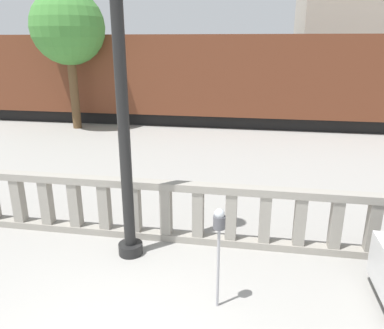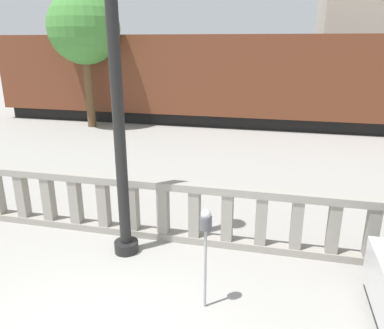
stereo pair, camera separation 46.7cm
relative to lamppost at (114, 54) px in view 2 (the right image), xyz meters
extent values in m
cube|color=gray|center=(0.52, 0.61, -3.39)|extent=(13.33, 0.24, 0.14)
cube|color=gray|center=(0.52, 0.61, -2.34)|extent=(13.33, 0.24, 0.14)
cube|color=gray|center=(-2.54, 0.61, -2.86)|extent=(0.20, 0.20, 0.91)
cube|color=gray|center=(-1.93, 0.61, -2.86)|extent=(0.20, 0.20, 0.91)
cube|color=gray|center=(-1.32, 0.61, -2.86)|extent=(0.20, 0.20, 0.91)
cube|color=gray|center=(-0.71, 0.61, -2.86)|extent=(0.20, 0.20, 0.91)
cube|color=gray|center=(-0.09, 0.61, -2.86)|extent=(0.20, 0.20, 0.91)
cube|color=gray|center=(0.52, 0.61, -2.86)|extent=(0.20, 0.20, 0.91)
cube|color=gray|center=(1.13, 0.61, -2.86)|extent=(0.20, 0.20, 0.91)
cube|color=gray|center=(1.74, 0.61, -2.86)|extent=(0.20, 0.20, 0.91)
cube|color=gray|center=(2.36, 0.61, -2.86)|extent=(0.20, 0.20, 0.91)
cube|color=gray|center=(2.97, 0.61, -2.86)|extent=(0.20, 0.20, 0.91)
cube|color=gray|center=(3.58, 0.61, -2.86)|extent=(0.20, 0.20, 0.91)
cube|color=gray|center=(4.19, 0.61, -2.86)|extent=(0.20, 0.20, 0.91)
cylinder|color=black|center=(0.00, 0.00, -3.36)|extent=(0.43, 0.43, 0.20)
cylinder|color=black|center=(0.00, 0.00, -0.37)|extent=(0.20, 0.20, 5.76)
cylinder|color=#99999E|center=(1.69, -1.13, -2.83)|extent=(0.04, 0.04, 1.25)
cylinder|color=#4C4C51|center=(1.69, -1.13, -2.12)|extent=(0.17, 0.17, 0.18)
sphere|color=#B2B7BC|center=(1.69, -1.13, -1.99)|extent=(0.14, 0.14, 0.14)
cube|color=black|center=(1.54, 11.71, -3.18)|extent=(23.98, 2.37, 0.55)
cube|color=brown|center=(1.54, 11.71, -1.22)|extent=(24.47, 2.96, 3.37)
cube|color=black|center=(1.73, 23.76, -3.18)|extent=(26.44, 2.31, 0.55)
cube|color=#4C5156|center=(1.73, 23.76, -1.31)|extent=(26.98, 2.89, 3.20)
cylinder|color=brown|center=(-5.66, 9.50, -1.93)|extent=(0.37, 0.37, 3.06)
sphere|color=#428438|center=(-5.66, 9.50, 0.73)|extent=(3.01, 3.01, 3.01)
camera|label=1|loc=(2.09, -5.64, 0.18)|focal=35.00mm
camera|label=2|loc=(2.55, -5.55, 0.18)|focal=35.00mm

